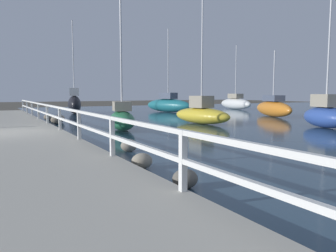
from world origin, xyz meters
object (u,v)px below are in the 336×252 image
(sailboat_orange, at_px, (273,108))
(sailboat_white, at_px, (235,103))
(sailboat_teal, at_px, (168,104))
(sailboat_blue, at_px, (326,114))
(sailboat_green, at_px, (122,118))
(sailboat_black, at_px, (74,103))
(sailboat_yellow, at_px, (201,114))

(sailboat_orange, distance_m, sailboat_white, 11.77)
(sailboat_orange, relative_size, sailboat_teal, 0.75)
(sailboat_blue, bearing_deg, sailboat_green, 172.24)
(sailboat_green, bearing_deg, sailboat_teal, 66.27)
(sailboat_white, bearing_deg, sailboat_black, -173.32)
(sailboat_orange, bearing_deg, sailboat_teal, 136.93)
(sailboat_orange, relative_size, sailboat_green, 0.80)
(sailboat_teal, xyz_separation_m, sailboat_green, (-9.33, -12.35, -0.14))
(sailboat_blue, bearing_deg, sailboat_orange, 77.01)
(sailboat_white, height_order, sailboat_teal, sailboat_teal)
(sailboat_green, bearing_deg, sailboat_black, 99.22)
(sailboat_orange, height_order, sailboat_white, sailboat_white)
(sailboat_green, bearing_deg, sailboat_blue, -9.51)
(sailboat_teal, height_order, sailboat_black, sailboat_black)
(sailboat_orange, bearing_deg, sailboat_blue, -95.07)
(sailboat_white, distance_m, sailboat_black, 17.64)
(sailboat_orange, relative_size, sailboat_yellow, 0.76)
(sailboat_green, bearing_deg, sailboat_orange, 26.69)
(sailboat_white, distance_m, sailboat_teal, 9.43)
(sailboat_teal, bearing_deg, sailboat_green, -144.05)
(sailboat_teal, height_order, sailboat_green, sailboat_teal)
(sailboat_teal, distance_m, sailboat_black, 8.54)
(sailboat_orange, relative_size, sailboat_blue, 0.72)
(sailboat_white, bearing_deg, sailboat_yellow, -127.56)
(sailboat_blue, bearing_deg, sailboat_teal, 105.87)
(sailboat_black, bearing_deg, sailboat_orange, -29.84)
(sailboat_orange, bearing_deg, sailboat_black, 160.93)
(sailboat_orange, xyz_separation_m, sailboat_yellow, (-8.17, -2.30, -0.08))
(sailboat_orange, distance_m, sailboat_blue, 8.17)
(sailboat_teal, relative_size, sailboat_yellow, 1.02)
(sailboat_yellow, height_order, sailboat_green, sailboat_yellow)
(sailboat_black, height_order, sailboat_green, sailboat_black)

